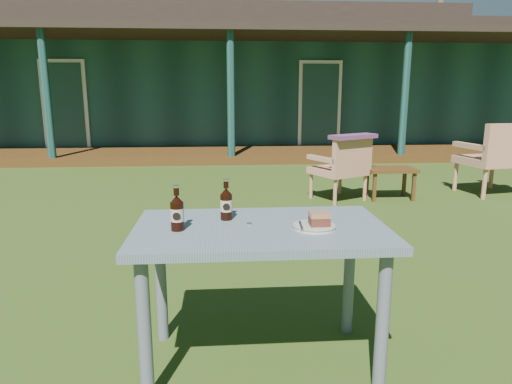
{
  "coord_description": "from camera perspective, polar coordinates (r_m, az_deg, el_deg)",
  "views": [
    {
      "loc": [
        -0.18,
        -3.67,
        1.35
      ],
      "look_at": [
        0.0,
        -1.3,
        0.82
      ],
      "focal_mm": 32.0,
      "sensor_mm": 36.0,
      "label": 1
    }
  ],
  "objects": [
    {
      "name": "cake_slice",
      "position": [
        2.15,
        7.91,
        -3.29
      ],
      "size": [
        0.09,
        0.09,
        0.06
      ],
      "color": "#4E2519",
      "rests_on": "plate"
    },
    {
      "name": "fork",
      "position": [
        2.13,
        5.62,
        -4.19
      ],
      "size": [
        0.02,
        0.14,
        0.0
      ],
      "primitive_type": "cube",
      "rotation": [
        0.0,
        0.0,
        -0.08
      ],
      "color": "silver",
      "rests_on": "plate"
    },
    {
      "name": "floral_throw",
      "position": [
        5.6,
        12.07,
        6.8
      ],
      "size": [
        0.65,
        0.47,
        0.05
      ],
      "primitive_type": "cube",
      "rotation": [
        0.0,
        0.0,
        3.63
      ],
      "color": "#623459",
      "rests_on": "armchair_left"
    },
    {
      "name": "bottle_cap",
      "position": [
        2.19,
        -0.83,
        -4.01
      ],
      "size": [
        0.03,
        0.03,
        0.01
      ],
      "primitive_type": "cylinder",
      "color": "silver",
      "rests_on": "cafe_table"
    },
    {
      "name": "ground",
      "position": [
        3.91,
        -1.44,
        -7.64
      ],
      "size": [
        80.0,
        80.0,
        0.0
      ],
      "primitive_type": "plane",
      "color": "#334916"
    },
    {
      "name": "cola_bottle_near",
      "position": [
        2.27,
        -3.74,
        -1.44
      ],
      "size": [
        0.06,
        0.06,
        0.21
      ],
      "color": "black",
      "rests_on": "cafe_table"
    },
    {
      "name": "cafe_table",
      "position": [
        2.2,
        0.59,
        -6.82
      ],
      "size": [
        1.2,
        0.7,
        0.72
      ],
      "color": "slate",
      "rests_on": "ground"
    },
    {
      "name": "armchair_left",
      "position": [
        5.76,
        10.8,
        3.28
      ],
      "size": [
        0.77,
        0.76,
        0.79
      ],
      "color": "tan",
      "rests_on": "ground"
    },
    {
      "name": "cola_bottle_far",
      "position": [
        2.12,
        -9.83,
        -2.54
      ],
      "size": [
        0.06,
        0.06,
        0.21
      ],
      "color": "black",
      "rests_on": "cafe_table"
    },
    {
      "name": "armchair_right",
      "position": [
        6.74,
        27.84,
        4.14
      ],
      "size": [
        0.81,
        0.78,
        0.95
      ],
      "color": "tan",
      "rests_on": "ground"
    },
    {
      "name": "tree_mid",
      "position": [
        22.65,
        4.09,
        21.11
      ],
      "size": [
        0.28,
        0.28,
        9.5
      ],
      "primitive_type": "cylinder",
      "color": "brown",
      "rests_on": "ground"
    },
    {
      "name": "side_table",
      "position": [
        6.01,
        16.47,
        2.36
      ],
      "size": [
        0.6,
        0.4,
        0.4
      ],
      "color": "#482C11",
      "rests_on": "ground"
    },
    {
      "name": "pavilion",
      "position": [
        13.06,
        -3.62,
        13.62
      ],
      "size": [
        15.8,
        8.3,
        3.45
      ],
      "color": "#173D39",
      "rests_on": "ground"
    },
    {
      "name": "plate",
      "position": [
        2.16,
        7.27,
        -4.26
      ],
      "size": [
        0.2,
        0.2,
        0.01
      ],
      "color": "silver",
      "rests_on": "cafe_table"
    }
  ]
}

